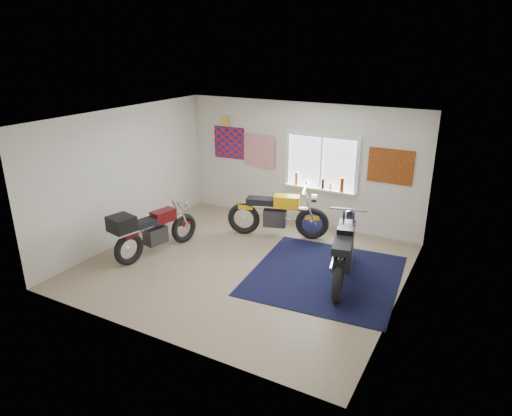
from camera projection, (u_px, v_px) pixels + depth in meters
The scene contains 10 objects.
ground at pixel (244, 265), 8.43m from camera, with size 5.50×5.50×0.00m, color #9E896B.
room_shell at pixel (244, 180), 7.86m from camera, with size 5.50×5.50×5.50m.
navy_rug at pixel (325, 275), 8.05m from camera, with size 2.50×2.60×0.01m, color black.
window_assembly at pixel (321, 166), 9.77m from camera, with size 1.66×0.17×1.26m.
oil_bottles at pixel (324, 183), 9.79m from camera, with size 1.13×0.09×0.30m.
flag_display at pixel (226, 121), 10.59m from camera, with size 1.60×0.10×1.17m.
triumph_poster at pixel (391, 166), 9.07m from camera, with size 0.90×0.03×0.70m, color #A54C14.
yellow_triumph at pixel (277, 215), 9.53m from camera, with size 2.09×0.86×1.08m.
black_chrome_bike at pixel (344, 254), 7.77m from camera, with size 0.74×2.15×1.11m.
maroon_tourer at pixel (150, 231), 8.66m from camera, with size 0.80×1.93×0.98m.
Camera 1 is at (3.78, -6.54, 3.89)m, focal length 32.00 mm.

